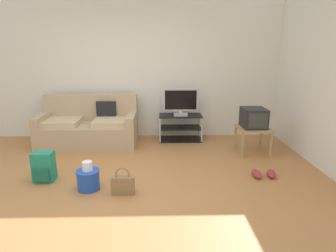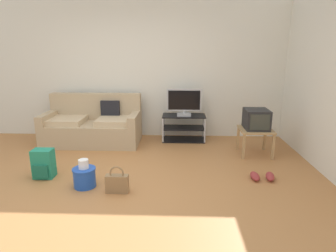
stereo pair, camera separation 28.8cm
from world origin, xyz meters
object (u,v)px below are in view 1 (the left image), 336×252
Objects in this scene: crt_tv at (254,118)px; cleaning_bucket at (88,178)px; backpack at (44,167)px; tv_stand at (180,127)px; side_table at (253,131)px; couch at (89,127)px; sneakers_pair at (264,174)px; handbag at (123,184)px; flat_tv at (181,102)px.

crt_tv is 2.87m from cleaning_bucket.
tv_stand is at bearing 52.49° from backpack.
side_table reaches higher than backpack.
couch is 3.33× the size of side_table.
sneakers_pair is at bearing 7.36° from cleaning_bucket.
crt_tv is at bearing 27.81° from cleaning_bucket.
cleaning_bucket is 1.07× the size of sneakers_pair.
crt_tv is 2.57m from handbag.
backpack is (-3.16, -1.05, -0.18)m from side_table.
flat_tv is (0.00, -0.02, 0.51)m from tv_stand.
couch is at bearing 169.08° from side_table.
flat_tv reaches higher than cleaning_bucket.
crt_tv reaches higher than tv_stand.
tv_stand is at bearing 57.61° from cleaning_bucket.
tv_stand is 2.45m from cleaning_bucket.
handbag is (-0.86, -2.21, -0.13)m from tv_stand.
couch reaches higher than handbag.
flat_tv reaches higher than couch.
sneakers_pair is (3.03, 0.05, -0.15)m from backpack.
backpack is (-0.24, -1.61, -0.13)m from couch.
couch reaches higher than sneakers_pair.
handbag is (-2.05, -1.46, -0.49)m from crt_tv.
crt_tv is at bearing -32.00° from tv_stand.
tv_stand is 2.22× the size of cleaning_bucket.
flat_tv is at bearing 148.22° from side_table.
handbag is (1.11, -0.40, -0.07)m from backpack.
crt_tv is 3.36m from backpack.
tv_stand is 0.51m from flat_tv.
handbag is 0.93× the size of cleaning_bucket.
side_table is at bearing 35.14° from handbag.
tv_stand reaches higher than backpack.
flat_tv reaches higher than side_table.
tv_stand is 2.04× the size of backpack.
cleaning_bucket is at bearing -152.48° from side_table.
flat_tv is 1.78× the size of cleaning_bucket.
handbag is at bearing -9.84° from backpack.
handbag is at bearing -111.22° from tv_stand.
flat_tv is at bearing 148.78° from crt_tv.
backpack is 0.71m from cleaning_bucket.
tv_stand is at bearing 68.78° from handbag.
crt_tv reaches higher than side_table.
handbag is at bearing -144.56° from crt_tv.
cleaning_bucket is at bearing -152.19° from crt_tv.
couch reaches higher than backpack.
flat_tv is 1.91× the size of sneakers_pair.
backpack reaches higher than cleaning_bucket.
tv_stand reaches higher than sneakers_pair.
couch is at bearing 150.77° from sneakers_pair.
crt_tv is at bearing -31.22° from flat_tv.
couch is 1.74m from tv_stand.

